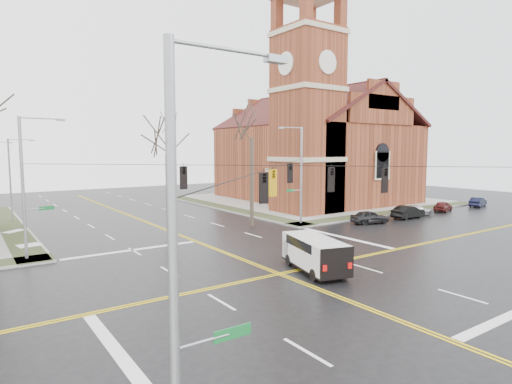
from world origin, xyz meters
TOP-DOWN VIEW (x-y plane):
  - ground at (0.00, 0.00)m, footprint 120.00×120.00m
  - sidewalks at (0.00, 0.00)m, footprint 80.00×80.00m
  - road_markings at (0.00, 0.00)m, footprint 100.00×100.00m
  - church at (24.76, 24.78)m, footprint 24.28×27.48m
  - signal_pole_ne at (11.32, 11.50)m, footprint 2.75×0.22m
  - signal_pole_nw at (-11.32, 11.50)m, footprint 2.75×0.22m
  - signal_pole_sw at (-11.32, -11.50)m, footprint 2.75×0.22m
  - span_wires at (0.00, 0.00)m, footprint 23.02×23.02m
  - traffic_signals at (-0.00, -0.67)m, footprint 8.21×8.26m
  - streetlight_north_a at (-10.65, 28.00)m, footprint 2.30×0.20m
  - cargo_van at (2.06, -0.56)m, footprint 3.31×5.49m
  - parked_car_a at (17.27, 8.16)m, footprint 3.99×2.40m
  - parked_car_b at (22.99, 8.00)m, footprint 4.07×1.49m
  - parked_car_c at (25.30, 8.64)m, footprint 4.08×2.55m
  - parked_car_d at (30.68, 8.88)m, footprint 3.68×2.29m
  - parked_car_e at (37.80, 8.61)m, footprint 3.74×2.04m
  - tree_nw_near at (-1.08, 13.15)m, footprint 4.00×4.00m
  - tree_ne at (7.00, 13.11)m, footprint 4.00×4.00m

SIDE VIEW (x-z plane):
  - ground at x=0.00m, z-range 0.00..0.00m
  - road_markings at x=0.00m, z-range 0.00..0.01m
  - sidewalks at x=0.00m, z-range -0.01..0.16m
  - parked_car_c at x=25.30m, z-range 0.00..1.10m
  - parked_car_d at x=30.68m, z-range 0.00..1.17m
  - parked_car_e at x=37.80m, z-range 0.00..1.17m
  - parked_car_a at x=17.27m, z-range 0.00..1.27m
  - parked_car_b at x=22.99m, z-range 0.00..1.33m
  - cargo_van at x=2.06m, z-range 0.18..2.14m
  - streetlight_north_a at x=-10.65m, z-range 0.47..8.47m
  - signal_pole_ne at x=11.32m, z-range 0.45..9.45m
  - signal_pole_nw at x=-11.32m, z-range 0.45..9.45m
  - signal_pole_sw at x=-11.32m, z-range 0.45..9.45m
  - traffic_signals at x=0.00m, z-range 4.80..6.10m
  - span_wires at x=0.00m, z-range 6.18..6.22m
  - tree_nw_near at x=-1.08m, z-range 2.21..11.99m
  - church at x=24.76m, z-range -5.32..22.18m
  - tree_ne at x=7.00m, z-range 2.67..14.63m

